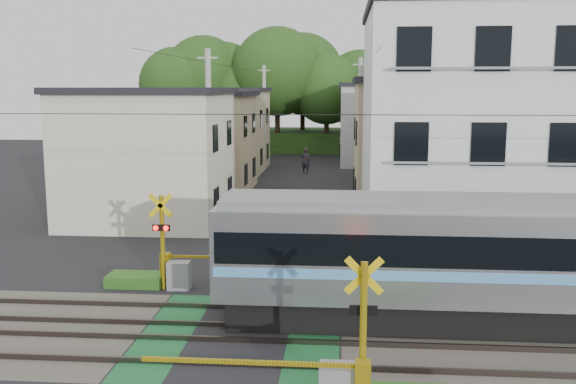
# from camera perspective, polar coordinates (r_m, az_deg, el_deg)

# --- Properties ---
(ground) EXTENTS (120.00, 120.00, 0.00)m
(ground) POSITION_cam_1_polar(r_m,az_deg,el_deg) (16.96, -4.27, -12.55)
(ground) COLOR black
(track_bed) EXTENTS (120.00, 120.00, 0.14)m
(track_bed) POSITION_cam_1_polar(r_m,az_deg,el_deg) (16.94, -4.27, -12.43)
(track_bed) COLOR #47423A
(track_bed) RESTS_ON ground
(crossing_signal_near) EXTENTS (4.74, 0.65, 3.09)m
(crossing_signal_near) POSITION_cam_1_polar(r_m,az_deg,el_deg) (13.14, 4.75, -15.91)
(crossing_signal_near) COLOR yellow
(crossing_signal_near) RESTS_ON ground
(crossing_signal_far) EXTENTS (4.74, 0.65, 3.09)m
(crossing_signal_far) POSITION_cam_1_polar(r_m,az_deg,el_deg) (20.63, -9.86, -6.57)
(crossing_signal_far) COLOR yellow
(crossing_signal_far) RESTS_ON ground
(apartment_block) EXTENTS (10.20, 8.36, 9.30)m
(apartment_block) POSITION_cam_1_polar(r_m,az_deg,el_deg) (25.80, 18.18, 5.16)
(apartment_block) COLOR silver
(apartment_block) RESTS_ON ground
(houses_row) EXTENTS (22.07, 31.35, 6.80)m
(houses_row) POSITION_cam_1_polar(r_m,az_deg,el_deg) (41.64, 1.58, 5.06)
(houses_row) COLOR beige
(houses_row) RESTS_ON ground
(tree_hill) EXTENTS (40.00, 13.47, 12.00)m
(tree_hill) POSITION_cam_1_polar(r_m,az_deg,el_deg) (63.82, 1.72, 9.02)
(tree_hill) COLOR #254717
(tree_hill) RESTS_ON ground
(catenary) EXTENTS (60.00, 5.04, 7.00)m
(catenary) POSITION_cam_1_polar(r_m,az_deg,el_deg) (16.17, 17.08, -0.39)
(catenary) COLOR #2D2D33
(catenary) RESTS_ON ground
(utility_poles) EXTENTS (7.90, 42.00, 8.00)m
(utility_poles) POSITION_cam_1_polar(r_m,az_deg,el_deg) (38.78, -0.59, 5.99)
(utility_poles) COLOR #A5A5A0
(utility_poles) RESTS_ON ground
(pedestrian) EXTENTS (0.81, 0.68, 1.89)m
(pedestrian) POSITION_cam_1_polar(r_m,az_deg,el_deg) (47.58, 1.58, 2.81)
(pedestrian) COLOR #332E3A
(pedestrian) RESTS_ON ground
(weed_patches) EXTENTS (10.25, 8.80, 0.40)m
(weed_patches) POSITION_cam_1_polar(r_m,az_deg,el_deg) (16.64, 1.80, -12.29)
(weed_patches) COLOR #2D5E1E
(weed_patches) RESTS_ON ground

